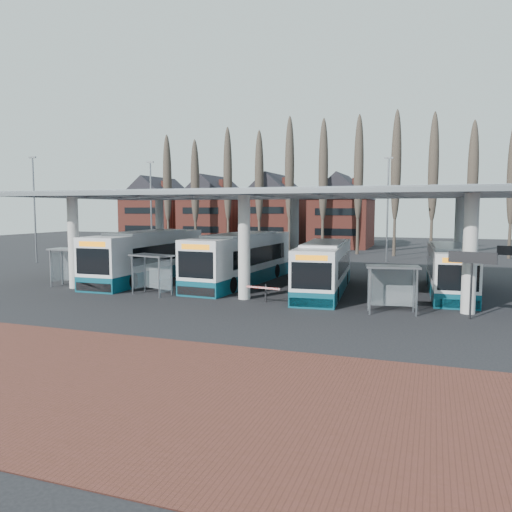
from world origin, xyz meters
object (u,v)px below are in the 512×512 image
(bus_3, at_px, (450,270))
(shelter_0, at_px, (72,259))
(shelter_1, at_px, (153,265))
(bus_1, at_px, (241,260))
(bus_0, at_px, (148,257))
(bus_2, at_px, (324,268))
(shelter_2, at_px, (392,279))

(bus_3, distance_m, shelter_0, 24.61)
(bus_3, bearing_deg, shelter_1, -161.44)
(bus_1, bearing_deg, bus_0, -171.52)
(bus_2, relative_size, shelter_0, 4.16)
(bus_2, relative_size, bus_3, 1.05)
(bus_0, distance_m, bus_3, 20.92)
(shelter_0, height_order, shelter_1, shelter_0)
(bus_1, height_order, shelter_1, bus_1)
(bus_0, height_order, bus_1, bus_0)
(bus_3, distance_m, shelter_1, 18.32)
(shelter_0, xyz_separation_m, shelter_2, (21.04, -1.74, -0.12))
(bus_1, xyz_separation_m, bus_2, (6.28, -1.66, -0.17))
(bus_1, height_order, shelter_0, bus_1)
(bus_2, height_order, bus_3, bus_2)
(bus_2, xyz_separation_m, bus_3, (7.44, 2.07, -0.07))
(bus_3, bearing_deg, bus_0, -179.80)
(bus_2, bearing_deg, shelter_0, -172.70)
(bus_2, height_order, shelter_0, bus_2)
(bus_0, height_order, bus_3, bus_0)
(bus_0, distance_m, shelter_1, 6.77)
(bus_2, height_order, shelter_2, bus_2)
(shelter_0, bearing_deg, bus_1, 26.74)
(bus_0, xyz_separation_m, shelter_2, (17.98, -6.36, 0.05))
(bus_3, height_order, shelter_0, bus_3)
(bus_2, bearing_deg, shelter_1, -159.66)
(bus_3, relative_size, shelter_1, 3.79)
(bus_1, bearing_deg, shelter_1, -114.82)
(shelter_0, bearing_deg, bus_3, 12.93)
(bus_1, bearing_deg, shelter_2, -29.19)
(bus_2, distance_m, bus_3, 7.73)
(shelter_0, bearing_deg, bus_2, 11.87)
(bus_1, height_order, shelter_2, bus_1)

